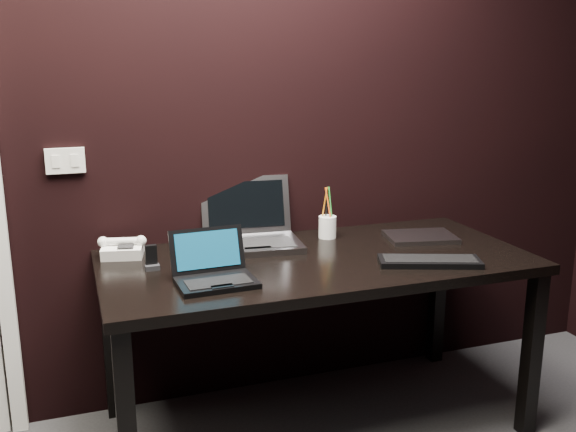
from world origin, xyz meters
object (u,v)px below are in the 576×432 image
object	(u,v)px
netbook	(214,273)
ext_keyboard	(430,261)
closed_laptop	(420,237)
mobile_phone	(151,260)
silver_laptop	(251,233)
desk	(317,276)
desk_phone	(123,248)
pen_cup	(327,226)

from	to	relation	value
netbook	ext_keyboard	bearing A→B (deg)	-5.14
closed_laptop	mobile_phone	distance (m)	1.17
silver_laptop	ext_keyboard	bearing A→B (deg)	-39.77
netbook	desk	bearing A→B (deg)	18.35
netbook	desk_phone	size ratio (longest dim) A/B	1.44
desk	desk_phone	bearing A→B (deg)	159.98
netbook	silver_laptop	distance (m)	0.48
desk	mobile_phone	xyz separation A→B (m)	(-0.64, 0.07, 0.11)
closed_laptop	pen_cup	world-z (taller)	pen_cup
desk	netbook	xyz separation A→B (m)	(-0.45, -0.15, 0.11)
desk	ext_keyboard	size ratio (longest dim) A/B	4.15
closed_laptop	desk_phone	bearing A→B (deg)	172.33
desk	netbook	world-z (taller)	netbook
desk_phone	pen_cup	xyz separation A→B (m)	(0.88, -0.01, 0.02)
silver_laptop	ext_keyboard	size ratio (longest dim) A/B	1.03
desk	mobile_phone	bearing A→B (deg)	173.73
mobile_phone	closed_laptop	bearing A→B (deg)	1.26
netbook	pen_cup	xyz separation A→B (m)	(0.60, 0.40, 0.02)
desk	netbook	bearing A→B (deg)	-161.65
desk_phone	pen_cup	bearing A→B (deg)	-0.84
silver_laptop	desk_phone	world-z (taller)	silver_laptop
desk_phone	desk	bearing A→B (deg)	-20.02
pen_cup	netbook	bearing A→B (deg)	-146.25
silver_laptop	closed_laptop	bearing A→B (deg)	-12.28
closed_laptop	ext_keyboard	bearing A→B (deg)	-115.02
netbook	mobile_phone	world-z (taller)	netbook
netbook	pen_cup	distance (m)	0.73
desk	mobile_phone	distance (m)	0.66
mobile_phone	silver_laptop	bearing A→B (deg)	22.47
silver_laptop	mobile_phone	size ratio (longest dim) A/B	4.59
desk	pen_cup	bearing A→B (deg)	59.26
desk	pen_cup	size ratio (longest dim) A/B	7.43
closed_laptop	desk_phone	distance (m)	1.27
desk	desk_phone	world-z (taller)	desk_phone
mobile_phone	netbook	bearing A→B (deg)	-49.38
ext_keyboard	desk_phone	bearing A→B (deg)	156.10
netbook	desk_phone	world-z (taller)	netbook
silver_laptop	mobile_phone	world-z (taller)	silver_laptop
netbook	closed_laptop	xyz separation A→B (m)	(0.98, 0.25, -0.03)
silver_laptop	closed_laptop	world-z (taller)	silver_laptop
closed_laptop	pen_cup	xyz separation A→B (m)	(-0.38, 0.16, 0.04)
closed_laptop	mobile_phone	bearing A→B (deg)	-178.74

